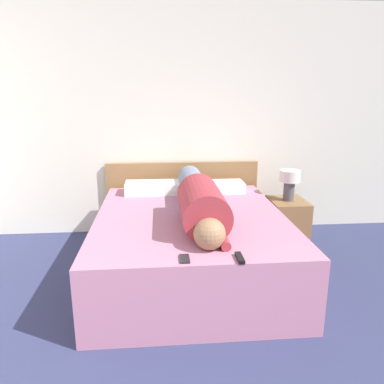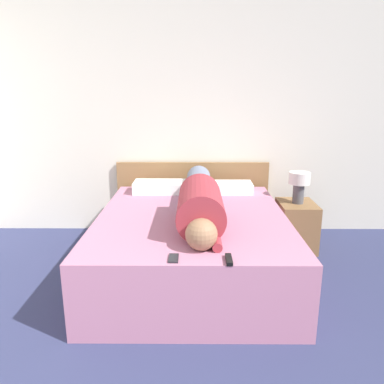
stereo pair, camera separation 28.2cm
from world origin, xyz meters
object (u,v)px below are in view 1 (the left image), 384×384
at_px(bed, 191,244).
at_px(table_lamp, 290,181).
at_px(pillow_near_headboard, 153,188).
at_px(person_lying, 199,199).
at_px(nightstand, 287,222).
at_px(tv_remote, 240,258).
at_px(cell_phone, 185,259).
at_px(pillow_second, 218,187).

bearing_deg(bed, table_lamp, 28.16).
bearing_deg(pillow_near_headboard, person_lying, -63.58).
height_order(nightstand, tv_remote, tv_remote).
xyz_separation_m(tv_remote, cell_phone, (-0.36, 0.03, -0.01)).
bearing_deg(tv_remote, pillow_second, 85.89).
xyz_separation_m(pillow_near_headboard, cell_phone, (0.23, -1.69, -0.05)).
height_order(person_lying, pillow_near_headboard, person_lying).
xyz_separation_m(pillow_second, tv_remote, (-0.12, -1.72, -0.04)).
bearing_deg(nightstand, pillow_near_headboard, 172.93).
xyz_separation_m(nightstand, pillow_near_headboard, (-1.45, 0.18, 0.38)).
height_order(table_lamp, pillow_near_headboard, table_lamp).
bearing_deg(tv_remote, person_lying, 101.11).
distance_m(pillow_near_headboard, cell_phone, 1.71).
xyz_separation_m(bed, nightstand, (1.10, 0.59, -0.03)).
height_order(table_lamp, cell_phone, table_lamp).
bearing_deg(nightstand, table_lamp, 90.00).
relative_size(tv_remote, cell_phone, 1.15).
bearing_deg(person_lying, pillow_second, 70.24).
relative_size(person_lying, cell_phone, 14.10).
height_order(tv_remote, cell_phone, tv_remote).
relative_size(table_lamp, pillow_near_headboard, 0.56).
distance_m(bed, person_lying, 0.45).
xyz_separation_m(bed, pillow_near_headboard, (-0.34, 0.77, 0.35)).
relative_size(pillow_near_headboard, pillow_second, 1.05).
bearing_deg(bed, pillow_second, 64.51).
bearing_deg(table_lamp, person_lying, -147.82).
bearing_deg(cell_phone, person_lying, 77.88).
relative_size(nightstand, pillow_near_headboard, 0.86).
relative_size(bed, tv_remote, 13.59).
bearing_deg(bed, person_lying, -41.21).
bearing_deg(cell_phone, bed, 82.82).
distance_m(table_lamp, tv_remote, 1.77).
bearing_deg(cell_phone, nightstand, 51.09).
bearing_deg(pillow_second, bed, -115.49).
height_order(nightstand, pillow_near_headboard, pillow_near_headboard).
bearing_deg(tv_remote, pillow_near_headboard, 108.86).
xyz_separation_m(pillow_near_headboard, pillow_second, (0.71, 0.00, -0.01)).
distance_m(nightstand, pillow_near_headboard, 1.51).
relative_size(bed, table_lamp, 6.19).
distance_m(table_lamp, pillow_near_headboard, 1.46).
xyz_separation_m(pillow_near_headboard, tv_remote, (0.59, -1.72, -0.05)).
relative_size(nightstand, cell_phone, 3.89).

